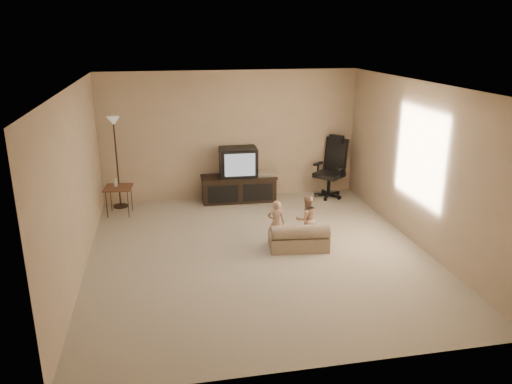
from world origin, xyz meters
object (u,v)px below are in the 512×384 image
(floor_lamp, at_px, (115,142))
(child_sofa, at_px, (299,238))
(toddler_right, at_px, (306,219))
(office_chair, at_px, (331,175))
(side_table, at_px, (118,188))
(toddler_left, at_px, (276,223))
(tv_stand, at_px, (239,179))

(floor_lamp, distance_m, child_sofa, 3.93)
(child_sofa, xyz_separation_m, toddler_right, (0.19, 0.26, 0.21))
(floor_lamp, bearing_deg, office_chair, -2.06)
(office_chair, xyz_separation_m, side_table, (-4.12, -0.26, 0.06))
(floor_lamp, distance_m, toddler_right, 3.86)
(child_sofa, bearing_deg, office_chair, 67.26)
(office_chair, bearing_deg, child_sofa, -69.86)
(office_chair, distance_m, toddler_left, 2.70)
(child_sofa, bearing_deg, toddler_left, 149.56)
(office_chair, bearing_deg, floor_lamp, -132.69)
(tv_stand, distance_m, toddler_right, 2.32)
(tv_stand, distance_m, office_chair, 1.86)
(floor_lamp, bearing_deg, side_table, -87.83)
(child_sofa, distance_m, toddler_left, 0.43)
(office_chair, relative_size, child_sofa, 1.31)
(tv_stand, relative_size, child_sofa, 1.59)
(side_table, height_order, child_sofa, side_table)
(side_table, distance_m, child_sofa, 3.52)
(side_table, bearing_deg, toddler_left, -37.16)
(office_chair, relative_size, toddler_right, 1.60)
(child_sofa, relative_size, toddler_right, 1.22)
(floor_lamp, xyz_separation_m, toddler_left, (2.50, -2.29, -0.89))
(floor_lamp, relative_size, toddler_left, 2.34)
(side_table, xyz_separation_m, toddler_right, (2.98, -1.85, -0.12))
(floor_lamp, relative_size, toddler_right, 2.24)
(toddler_left, height_order, toddler_right, toddler_right)
(toddler_left, bearing_deg, office_chair, -111.15)
(toddler_right, bearing_deg, floor_lamp, -45.19)
(office_chair, height_order, child_sofa, office_chair)
(tv_stand, relative_size, side_table, 2.12)
(floor_lamp, height_order, toddler_left, floor_lamp)
(tv_stand, height_order, toddler_left, tv_stand)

